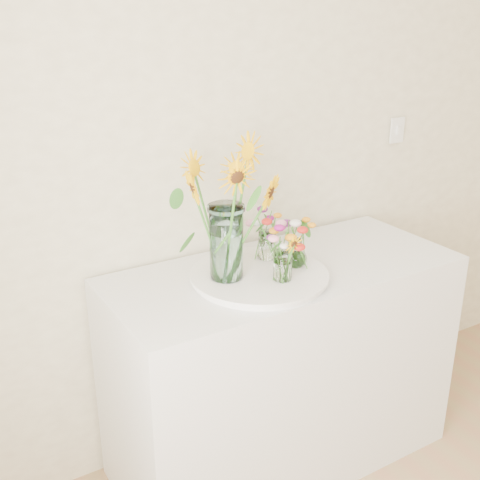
{
  "coord_description": "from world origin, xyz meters",
  "views": [
    {
      "loc": [
        -1.63,
        0.2,
        1.84
      ],
      "look_at": [
        -0.62,
        1.87,
        1.09
      ],
      "focal_mm": 45.0,
      "sensor_mm": 36.0,
      "label": 1
    }
  ],
  "objects": [
    {
      "name": "small_vase_b",
      "position": [
        -0.37,
        1.87,
        0.98
      ],
      "size": [
        0.09,
        0.09,
        0.12
      ],
      "primitive_type": null,
      "rotation": [
        0.0,
        0.0,
        0.14
      ],
      "color": "white",
      "rests_on": "tray"
    },
    {
      "name": "wildflower_posy_c",
      "position": [
        -0.42,
        1.99,
        1.03
      ],
      "size": [
        0.19,
        0.19,
        0.21
      ],
      "primitive_type": null,
      "color": "orange",
      "rests_on": "tray"
    },
    {
      "name": "sunflower_bouquet",
      "position": [
        -0.64,
        1.91,
        1.18
      ],
      "size": [
        0.8,
        0.8,
        0.52
      ],
      "primitive_type": null,
      "rotation": [
        0.0,
        0.0,
        -0.41
      ],
      "color": "#FFB605",
      "rests_on": "tray"
    },
    {
      "name": "wildflower_posy_a",
      "position": [
        -0.48,
        1.79,
        1.03
      ],
      "size": [
        0.17,
        0.17,
        0.21
      ],
      "primitive_type": null,
      "color": "orange",
      "rests_on": "tray"
    },
    {
      "name": "small_vase_a",
      "position": [
        -0.48,
        1.79,
        0.98
      ],
      "size": [
        0.09,
        0.09,
        0.12
      ],
      "primitive_type": "cylinder",
      "rotation": [
        0.0,
        0.0,
        -0.35
      ],
      "color": "white",
      "rests_on": "tray"
    },
    {
      "name": "counter",
      "position": [
        -0.37,
        1.93,
        0.45
      ],
      "size": [
        1.4,
        0.6,
        0.9
      ],
      "primitive_type": "cube",
      "color": "white",
      "rests_on": "ground_plane"
    },
    {
      "name": "tray",
      "position": [
        -0.52,
        1.88,
        0.91
      ],
      "size": [
        0.49,
        0.49,
        0.02
      ],
      "primitive_type": "cylinder",
      "color": "white",
      "rests_on": "counter"
    },
    {
      "name": "small_vase_c",
      "position": [
        -0.42,
        1.99,
        0.98
      ],
      "size": [
        0.07,
        0.07,
        0.12
      ],
      "primitive_type": "cylinder",
      "rotation": [
        0.0,
        0.0,
        0.04
      ],
      "color": "white",
      "rests_on": "tray"
    },
    {
      "name": "wildflower_posy_b",
      "position": [
        -0.37,
        1.87,
        1.03
      ],
      "size": [
        0.2,
        0.2,
        0.21
      ],
      "primitive_type": null,
      "color": "orange",
      "rests_on": "tray"
    },
    {
      "name": "mason_jar",
      "position": [
        -0.64,
        1.91,
        1.07
      ],
      "size": [
        0.16,
        0.16,
        0.28
      ],
      "primitive_type": "cylinder",
      "rotation": [
        0.0,
        0.0,
        -0.41
      ],
      "color": "#9FCED2",
      "rests_on": "tray"
    }
  ]
}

